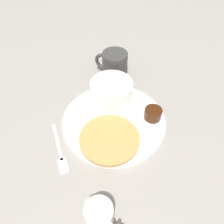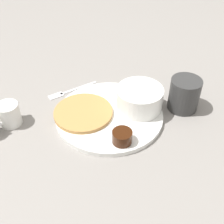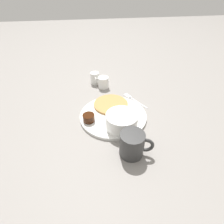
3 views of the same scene
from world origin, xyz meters
name	(u,v)px [view 2 (image 2 of 3)]	position (x,y,z in m)	size (l,w,h in m)	color
ground_plane	(109,117)	(0.00, 0.00, 0.00)	(4.00, 4.00, 0.00)	gray
plate	(109,115)	(0.00, 0.00, 0.01)	(0.27, 0.27, 0.01)	white
pancake_stack	(83,111)	(-0.06, 0.00, 0.02)	(0.14, 0.14, 0.01)	#B78447
bowl	(140,98)	(0.08, 0.02, 0.04)	(0.11, 0.11, 0.06)	white
syrup_cup	(122,137)	(0.02, -0.10, 0.03)	(0.04, 0.04, 0.03)	#38190A
butter_ramekin	(149,105)	(0.10, 0.01, 0.03)	(0.05, 0.05, 0.04)	white
coffee_mug	(184,94)	(0.19, 0.03, 0.04)	(0.08, 0.11, 0.08)	#333333
creamer_pitcher_near	(9,114)	(-0.24, -0.01, 0.03)	(0.05, 0.07, 0.06)	white
fork	(67,92)	(-0.11, 0.11, 0.00)	(0.13, 0.08, 0.00)	silver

